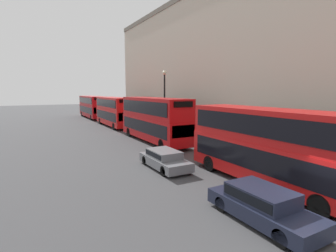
{
  "coord_description": "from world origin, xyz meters",
  "views": [
    {
      "loc": [
        -9.7,
        -5.06,
        5.09
      ],
      "look_at": [
        0.48,
        13.4,
        2.25
      ],
      "focal_mm": 28.0,
      "sensor_mm": 36.0,
      "label": 1
    }
  ],
  "objects_px": {
    "bus_trailing": "(92,106)",
    "car_hatchback": "(164,159)",
    "bus_second_in_queue": "(154,118)",
    "bus_leading": "(269,144)",
    "bus_third_in_queue": "(114,110)",
    "car_dark_sedan": "(262,204)"
  },
  "relations": [
    {
      "from": "car_dark_sedan",
      "to": "bus_leading",
      "type": "bearing_deg",
      "value": 37.59
    },
    {
      "from": "bus_second_in_queue",
      "to": "bus_trailing",
      "type": "height_order",
      "value": "bus_second_in_queue"
    },
    {
      "from": "bus_leading",
      "to": "car_dark_sedan",
      "type": "xyz_separation_m",
      "value": [
        -3.4,
        -2.62,
        -1.57
      ]
    },
    {
      "from": "bus_second_in_queue",
      "to": "car_dark_sedan",
      "type": "bearing_deg",
      "value": -101.49
    },
    {
      "from": "bus_trailing",
      "to": "car_dark_sedan",
      "type": "xyz_separation_m",
      "value": [
        -3.4,
        -43.28,
        -1.55
      ]
    },
    {
      "from": "car_dark_sedan",
      "to": "car_hatchback",
      "type": "bearing_deg",
      "value": 90.0
    },
    {
      "from": "bus_leading",
      "to": "bus_third_in_queue",
      "type": "bearing_deg",
      "value": 90.0
    },
    {
      "from": "bus_third_in_queue",
      "to": "bus_leading",
      "type": "bearing_deg",
      "value": -90.0
    },
    {
      "from": "bus_second_in_queue",
      "to": "bus_leading",
      "type": "bearing_deg",
      "value": -90.0
    },
    {
      "from": "bus_leading",
      "to": "car_hatchback",
      "type": "bearing_deg",
      "value": 121.83
    },
    {
      "from": "bus_trailing",
      "to": "car_hatchback",
      "type": "height_order",
      "value": "bus_trailing"
    },
    {
      "from": "bus_third_in_queue",
      "to": "car_dark_sedan",
      "type": "height_order",
      "value": "bus_third_in_queue"
    },
    {
      "from": "bus_trailing",
      "to": "bus_third_in_queue",
      "type": "bearing_deg",
      "value": -90.0
    },
    {
      "from": "car_hatchback",
      "to": "bus_leading",
      "type": "bearing_deg",
      "value": -58.17
    },
    {
      "from": "bus_leading",
      "to": "bus_trailing",
      "type": "height_order",
      "value": "bus_leading"
    },
    {
      "from": "bus_second_in_queue",
      "to": "bus_third_in_queue",
      "type": "xyz_separation_m",
      "value": [
        0.0,
        12.97,
        -0.12
      ]
    },
    {
      "from": "car_dark_sedan",
      "to": "bus_trailing",
      "type": "bearing_deg",
      "value": 85.51
    },
    {
      "from": "bus_second_in_queue",
      "to": "bus_trailing",
      "type": "relative_size",
      "value": 0.98
    },
    {
      "from": "car_dark_sedan",
      "to": "car_hatchback",
      "type": "height_order",
      "value": "car_dark_sedan"
    },
    {
      "from": "bus_trailing",
      "to": "car_hatchback",
      "type": "relative_size",
      "value": 2.63
    },
    {
      "from": "bus_leading",
      "to": "bus_second_in_queue",
      "type": "height_order",
      "value": "bus_second_in_queue"
    },
    {
      "from": "bus_leading",
      "to": "car_hatchback",
      "type": "relative_size",
      "value": 2.38
    }
  ]
}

